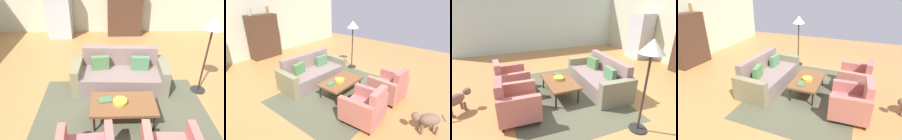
% 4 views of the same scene
% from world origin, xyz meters
% --- Properties ---
extents(ground_plane, '(11.66, 11.66, 0.00)m').
position_xyz_m(ground_plane, '(0.00, 0.00, 0.00)').
color(ground_plane, '#B67E44').
extents(wall_back, '(9.72, 0.12, 2.80)m').
position_xyz_m(wall_back, '(0.00, 4.08, 1.40)').
color(wall_back, beige).
rests_on(wall_back, ground).
extents(area_rug, '(3.40, 2.60, 0.01)m').
position_xyz_m(area_rug, '(-0.15, -0.68, 0.00)').
color(area_rug, '#52533D').
rests_on(area_rug, ground).
extents(couch, '(2.14, 1.00, 0.86)m').
position_xyz_m(couch, '(-0.15, 0.45, 0.29)').
color(couch, slate).
rests_on(couch, ground).
extents(coffee_table, '(1.20, 0.70, 0.41)m').
position_xyz_m(coffee_table, '(-0.15, -0.73, 0.37)').
color(coffee_table, black).
rests_on(coffee_table, ground).
extents(armchair_left, '(0.85, 0.85, 0.88)m').
position_xyz_m(armchair_left, '(-0.75, -1.90, 0.34)').
color(armchair_left, '#3C1E16').
rests_on(armchair_left, ground).
extents(armchair_right, '(0.83, 0.83, 0.88)m').
position_xyz_m(armchair_right, '(0.45, -1.90, 0.34)').
color(armchair_right, '#342315').
rests_on(armchair_right, ground).
extents(fruit_bowl, '(0.26, 0.26, 0.07)m').
position_xyz_m(fruit_bowl, '(-0.21, -0.73, 0.44)').
color(fruit_bowl, gold).
rests_on(fruit_bowl, coffee_table).
extents(book_stack, '(0.28, 0.20, 0.03)m').
position_xyz_m(book_stack, '(-0.48, -0.65, 0.42)').
color(book_stack, '#457046').
rests_on(book_stack, coffee_table).
extents(cabinet, '(1.20, 0.51, 1.80)m').
position_xyz_m(cabinet, '(0.20, 3.74, 0.90)').
color(cabinet, '#472E1F').
rests_on(cabinet, ground).
extents(vase_tall, '(0.12, 0.12, 0.29)m').
position_xyz_m(vase_tall, '(-0.20, 3.73, 1.95)').
color(vase_tall, '#B9AA8C').
rests_on(vase_tall, cabinet).
extents(vase_round, '(0.10, 0.10, 0.29)m').
position_xyz_m(vase_round, '(0.55, 3.73, 1.94)').
color(vase_round, olive).
rests_on(vase_round, cabinet).
extents(floor_lamp, '(0.40, 0.40, 1.72)m').
position_xyz_m(floor_lamp, '(1.64, 0.17, 1.44)').
color(floor_lamp, black).
rests_on(floor_lamp, ground).
extents(dog, '(0.49, 0.59, 0.48)m').
position_xyz_m(dog, '(-0.25, -3.04, 0.31)').
color(dog, brown).
rests_on(dog, ground).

